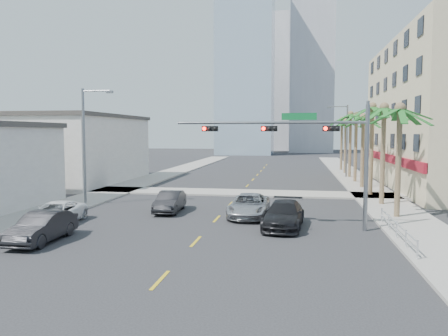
# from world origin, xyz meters

# --- Properties ---
(ground) EXTENTS (260.00, 260.00, 0.00)m
(ground) POSITION_xyz_m (0.00, 0.00, 0.00)
(ground) COLOR #262628
(ground) RESTS_ON ground
(sidewalk_right) EXTENTS (4.00, 120.00, 0.15)m
(sidewalk_right) POSITION_xyz_m (12.00, 20.00, 0.07)
(sidewalk_right) COLOR gray
(sidewalk_right) RESTS_ON ground
(sidewalk_left) EXTENTS (4.00, 120.00, 0.15)m
(sidewalk_left) POSITION_xyz_m (-12.00, 20.00, 0.07)
(sidewalk_left) COLOR gray
(sidewalk_left) RESTS_ON ground
(sidewalk_cross) EXTENTS (80.00, 4.00, 0.15)m
(sidewalk_cross) POSITION_xyz_m (0.00, 22.00, 0.07)
(sidewalk_cross) COLOR gray
(sidewalk_cross) RESTS_ON ground
(building_left_far) EXTENTS (11.00, 18.00, 7.20)m
(building_left_far) POSITION_xyz_m (-19.50, 28.00, 3.60)
(building_left_far) COLOR beige
(building_left_far) RESTS_ON ground
(tower_far_left) EXTENTS (14.00, 14.00, 48.00)m
(tower_far_left) POSITION_xyz_m (-8.00, 95.00, 24.00)
(tower_far_left) COLOR #99B2C6
(tower_far_left) RESTS_ON ground
(tower_far_right) EXTENTS (12.00, 12.00, 60.00)m
(tower_far_right) POSITION_xyz_m (9.00, 110.00, 30.00)
(tower_far_right) COLOR #ADADB2
(tower_far_right) RESTS_ON ground
(tower_far_center) EXTENTS (16.00, 16.00, 42.00)m
(tower_far_center) POSITION_xyz_m (-3.00, 125.00, 21.00)
(tower_far_center) COLOR #ADADB2
(tower_far_center) RESTS_ON ground
(traffic_signal_mast) EXTENTS (11.12, 0.54, 7.20)m
(traffic_signal_mast) POSITION_xyz_m (5.78, 7.95, 5.06)
(traffic_signal_mast) COLOR slate
(traffic_signal_mast) RESTS_ON ground
(palm_tree_0) EXTENTS (4.80, 4.80, 7.80)m
(palm_tree_0) POSITION_xyz_m (11.60, 12.00, 7.08)
(palm_tree_0) COLOR brown
(palm_tree_0) RESTS_ON ground
(palm_tree_1) EXTENTS (4.80, 4.80, 8.16)m
(palm_tree_1) POSITION_xyz_m (11.60, 17.20, 7.43)
(palm_tree_1) COLOR brown
(palm_tree_1) RESTS_ON ground
(palm_tree_2) EXTENTS (4.80, 4.80, 8.52)m
(palm_tree_2) POSITION_xyz_m (11.60, 22.40, 7.78)
(palm_tree_2) COLOR brown
(palm_tree_2) RESTS_ON ground
(palm_tree_3) EXTENTS (4.80, 4.80, 7.80)m
(palm_tree_3) POSITION_xyz_m (11.60, 27.60, 7.08)
(palm_tree_3) COLOR brown
(palm_tree_3) RESTS_ON ground
(palm_tree_4) EXTENTS (4.80, 4.80, 8.16)m
(palm_tree_4) POSITION_xyz_m (11.60, 32.80, 7.43)
(palm_tree_4) COLOR brown
(palm_tree_4) RESTS_ON ground
(palm_tree_5) EXTENTS (4.80, 4.80, 8.52)m
(palm_tree_5) POSITION_xyz_m (11.60, 38.00, 7.78)
(palm_tree_5) COLOR brown
(palm_tree_5) RESTS_ON ground
(palm_tree_6) EXTENTS (4.80, 4.80, 7.80)m
(palm_tree_6) POSITION_xyz_m (11.60, 43.20, 7.08)
(palm_tree_6) COLOR brown
(palm_tree_6) RESTS_ON ground
(palm_tree_7) EXTENTS (4.80, 4.80, 8.16)m
(palm_tree_7) POSITION_xyz_m (11.60, 48.40, 7.43)
(palm_tree_7) COLOR brown
(palm_tree_7) RESTS_ON ground
(streetlight_left) EXTENTS (2.55, 0.25, 9.00)m
(streetlight_left) POSITION_xyz_m (-11.00, 14.00, 5.06)
(streetlight_left) COLOR slate
(streetlight_left) RESTS_ON ground
(streetlight_right) EXTENTS (2.55, 0.25, 9.00)m
(streetlight_right) POSITION_xyz_m (11.00, 38.00, 5.06)
(streetlight_right) COLOR slate
(streetlight_right) RESTS_ON ground
(guardrail) EXTENTS (0.08, 8.08, 1.00)m
(guardrail) POSITION_xyz_m (10.30, 6.00, 0.67)
(guardrail) COLOR silver
(guardrail) RESTS_ON ground
(car_parked_mid) EXTENTS (1.70, 4.71, 1.54)m
(car_parked_mid) POSITION_xyz_m (-7.80, 2.65, 0.77)
(car_parked_mid) COLOR black
(car_parked_mid) RESTS_ON ground
(car_parked_far) EXTENTS (2.69, 5.14, 1.38)m
(car_parked_far) POSITION_xyz_m (-9.40, 6.70, 0.69)
(car_parked_far) COLOR white
(car_parked_far) RESTS_ON ground
(car_lane_left) EXTENTS (1.80, 4.51, 1.46)m
(car_lane_left) POSITION_xyz_m (-3.74, 11.95, 0.73)
(car_lane_left) COLOR black
(car_lane_left) RESTS_ON ground
(car_lane_center) EXTENTS (2.53, 5.48, 1.52)m
(car_lane_center) POSITION_xyz_m (2.00, 11.10, 0.76)
(car_lane_center) COLOR #B2B3B7
(car_lane_center) RESTS_ON ground
(car_lane_right) EXTENTS (2.61, 5.52, 1.56)m
(car_lane_right) POSITION_xyz_m (4.39, 8.09, 0.78)
(car_lane_right) COLOR black
(car_lane_right) RESTS_ON ground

